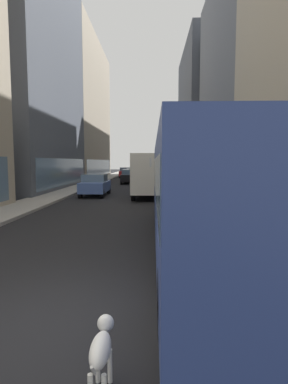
% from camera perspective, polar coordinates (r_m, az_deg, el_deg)
% --- Properties ---
extents(ground_plane, '(120.00, 120.00, 0.00)m').
position_cam_1_polar(ground_plane, '(39.67, -0.46, 1.99)').
color(ground_plane, black).
extents(sidewalk_left, '(2.40, 110.00, 0.15)m').
position_cam_1_polar(sidewalk_left, '(40.27, -8.60, 2.09)').
color(sidewalk_left, '#9E9991').
rests_on(sidewalk_left, ground).
extents(sidewalk_right, '(2.40, 110.00, 0.15)m').
position_cam_1_polar(sidewalk_right, '(39.86, 7.76, 2.07)').
color(sidewalk_right, gray).
rests_on(sidewalk_right, ground).
extents(building_left_mid, '(10.71, 15.96, 24.02)m').
position_cam_1_polar(building_left_mid, '(32.47, -24.64, 22.11)').
color(building_left_mid, '#4C515B').
rests_on(building_left_mid, ground).
extents(building_left_far, '(10.50, 22.35, 20.55)m').
position_cam_1_polar(building_left_far, '(50.16, -14.27, 14.36)').
color(building_left_far, '#A0937F').
rests_on(building_left_far, ground).
extents(building_right_mid, '(8.18, 20.00, 22.15)m').
position_cam_1_polar(building_right_mid, '(36.10, 19.51, 19.01)').
color(building_right_mid, slate).
rests_on(building_right_mid, ground).
extents(building_right_far, '(9.94, 23.35, 22.53)m').
position_cam_1_polar(building_right_far, '(58.64, 12.25, 14.09)').
color(building_right_far, '#4C515B').
rests_on(building_right_far, ground).
extents(transit_bus, '(2.78, 11.53, 3.05)m').
position_cam_1_polar(transit_bus, '(8.59, 10.69, 0.47)').
color(transit_bus, '#33478C').
rests_on(transit_bus, ground).
extents(car_white_van, '(1.71, 4.64, 1.62)m').
position_cam_1_polar(car_white_van, '(44.63, 3.37, 3.45)').
color(car_white_van, silver).
rests_on(car_white_van, ground).
extents(car_black_suv, '(1.83, 4.36, 1.62)m').
position_cam_1_polar(car_black_suv, '(35.74, -2.62, 2.91)').
color(car_black_suv, black).
rests_on(car_black_suv, ground).
extents(car_blue_hatchback, '(1.76, 4.01, 1.62)m').
position_cam_1_polar(car_blue_hatchback, '(23.05, -8.99, 1.32)').
color(car_blue_hatchback, '#4C6BB7').
rests_on(car_blue_hatchback, ground).
extents(car_red_coupe, '(1.74, 4.29, 1.62)m').
position_cam_1_polar(car_red_coupe, '(48.45, -3.41, 3.62)').
color(car_red_coupe, red).
rests_on(car_red_coupe, ground).
extents(car_silver_sedan, '(1.86, 4.77, 1.62)m').
position_cam_1_polar(car_silver_sedan, '(32.13, 1.19, 2.60)').
color(car_silver_sedan, '#B7BABF').
rests_on(car_silver_sedan, ground).
extents(car_yellow_taxi, '(1.80, 4.18, 1.62)m').
position_cam_1_polar(car_yellow_taxi, '(41.48, -2.03, 3.29)').
color(car_yellow_taxi, yellow).
rests_on(car_yellow_taxi, ground).
extents(box_truck, '(2.30, 7.50, 3.05)m').
position_cam_1_polar(box_truck, '(22.47, 1.00, 3.44)').
color(box_truck, '#19519E').
rests_on(box_truck, ground).
extents(dalmatian_dog, '(0.22, 0.96, 0.72)m').
position_cam_1_polar(dalmatian_dog, '(3.81, -7.88, -26.56)').
color(dalmatian_dog, white).
rests_on(dalmatian_dog, ground).
extents(pedestrian_with_handbag, '(0.45, 0.34, 1.69)m').
position_cam_1_polar(pedestrian_with_handbag, '(10.30, 24.28, -3.37)').
color(pedestrian_with_handbag, '#1E1E2D').
rests_on(pedestrian_with_handbag, sidewalk_right).
extents(traffic_light_near, '(0.24, 0.41, 3.40)m').
position_cam_1_polar(traffic_light_near, '(8.79, 24.85, 4.47)').
color(traffic_light_near, black).
rests_on(traffic_light_near, sidewalk_right).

